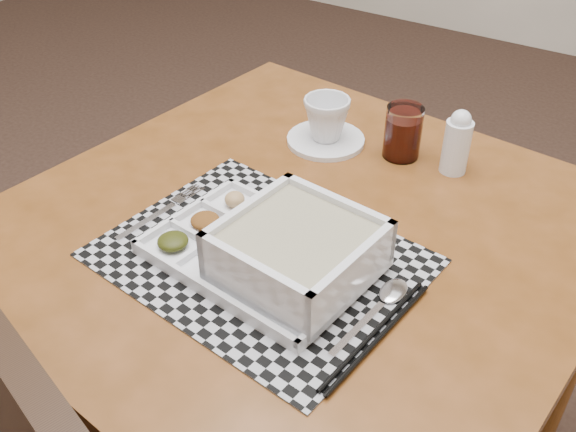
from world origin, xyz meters
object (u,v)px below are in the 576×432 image
object	(u,v)px
creamer_bottle	(457,142)
dining_table	(300,254)
serving_tray	(287,253)
cup	(326,119)
juice_glass	(403,134)

from	to	relation	value
creamer_bottle	dining_table	bearing A→B (deg)	-118.15
creamer_bottle	serving_tray	bearing A→B (deg)	-104.16
cup	juice_glass	xyz separation A→B (m)	(0.14, 0.03, -0.01)
serving_tray	juice_glass	size ratio (longest dim) A/B	3.49
dining_table	cup	xyz separation A→B (m)	(-0.09, 0.24, 0.12)
creamer_bottle	cup	bearing A→B (deg)	-171.14
serving_tray	dining_table	bearing A→B (deg)	112.89
dining_table	cup	bearing A→B (deg)	111.38
serving_tray	creamer_bottle	xyz separation A→B (m)	(0.10, 0.39, 0.02)
serving_tray	juice_glass	world-z (taller)	juice_glass
serving_tray	cup	bearing A→B (deg)	111.88
dining_table	serving_tray	xyz separation A→B (m)	(0.05, -0.12, 0.11)
dining_table	cup	size ratio (longest dim) A/B	11.19
serving_tray	creamer_bottle	distance (m)	0.41
dining_table	creamer_bottle	bearing A→B (deg)	61.85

